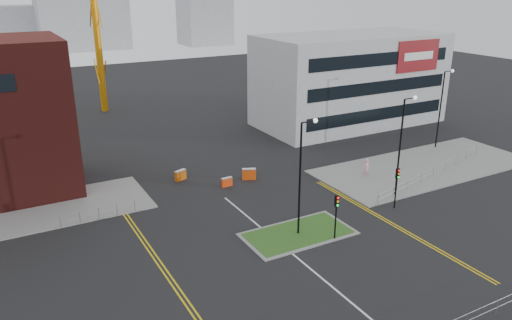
{
  "coord_description": "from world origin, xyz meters",
  "views": [
    {
      "loc": [
        -17.59,
        -20.66,
        18.6
      ],
      "look_at": [
        0.68,
        12.39,
        5.0
      ],
      "focal_mm": 35.0,
      "sensor_mm": 36.0,
      "label": 1
    }
  ],
  "objects": [
    {
      "name": "streetlamp_island",
      "position": [
        2.22,
        8.0,
        5.41
      ],
      "size": [
        1.46,
        0.36,
        9.18
      ],
      "color": "black",
      "rests_on": "ground"
    },
    {
      "name": "yellow_left_b",
      "position": [
        -8.7,
        10.0,
        0.01
      ],
      "size": [
        0.12,
        24.0,
        0.01
      ],
      "primitive_type": "cube",
      "color": "gold",
      "rests_on": "ground"
    },
    {
      "name": "centre_line",
      "position": [
        0.0,
        2.0,
        0.01
      ],
      "size": [
        0.15,
        30.0,
        0.01
      ],
      "primitive_type": "cube",
      "color": "silver",
      "rests_on": "ground"
    },
    {
      "name": "barrier_mid",
      "position": [
        1.34,
        19.38,
        0.48
      ],
      "size": [
        1.07,
        0.4,
        0.89
      ],
      "color": "#EE3D0D",
      "rests_on": "ground"
    },
    {
      "name": "pedestrian",
      "position": [
        14.67,
        14.77,
        0.96
      ],
      "size": [
        0.82,
        0.69,
        1.92
      ],
      "primitive_type": "imported",
      "rotation": [
        0.0,
        0.0,
        0.4
      ],
      "color": "#F39DBF",
      "rests_on": "ground"
    },
    {
      "name": "railing_right",
      "position": [
        20.5,
        11.5,
        0.78
      ],
      "size": [
        19.05,
        5.05,
        1.1
      ],
      "color": "gray",
      "rests_on": "ground"
    },
    {
      "name": "yellow_right_a",
      "position": [
        9.5,
        6.0,
        0.01
      ],
      "size": [
        0.12,
        20.0,
        0.01
      ],
      "primitive_type": "cube",
      "color": "gold",
      "rests_on": "ground"
    },
    {
      "name": "skyline_d",
      "position": [
        -8.0,
        140.0,
        6.0
      ],
      "size": [
        30.0,
        12.0,
        12.0
      ],
      "primitive_type": "cube",
      "color": "gray",
      "rests_on": "ground"
    },
    {
      "name": "traffic_light_right",
      "position": [
        12.0,
        7.98,
        2.57
      ],
      "size": [
        0.28,
        0.33,
        3.65
      ],
      "color": "black",
      "rests_on": "ground"
    },
    {
      "name": "traffic_light_island",
      "position": [
        4.0,
        5.98,
        2.57
      ],
      "size": [
        0.28,
        0.33,
        3.65
      ],
      "color": "black",
      "rests_on": "ground"
    },
    {
      "name": "barrier_right",
      "position": [
        4.03,
        19.9,
        0.62
      ],
      "size": [
        1.42,
        0.94,
        1.14
      ],
      "color": "#E0450C",
      "rests_on": "ground"
    },
    {
      "name": "skyline_b",
      "position": [
        10.0,
        130.0,
        8.0
      ],
      "size": [
        24.0,
        12.0,
        16.0
      ],
      "primitive_type": "cube",
      "color": "gray",
      "rests_on": "ground"
    },
    {
      "name": "streetlamp_right_far",
      "position": [
        28.22,
        18.0,
        5.41
      ],
      "size": [
        1.46,
        0.36,
        9.18
      ],
      "color": "black",
      "rests_on": "ground"
    },
    {
      "name": "grass_island",
      "position": [
        2.0,
        8.0,
        0.06
      ],
      "size": [
        8.0,
        4.0,
        0.12
      ],
      "primitive_type": "cube",
      "color": "#21551C",
      "rests_on": "ground"
    },
    {
      "name": "barrier_left",
      "position": [
        -1.97,
        23.04,
        0.55
      ],
      "size": [
        1.28,
        0.82,
        1.02
      ],
      "color": "#C5520A",
      "rests_on": "ground"
    },
    {
      "name": "yellow_right_b",
      "position": [
        9.8,
        6.0,
        0.01
      ],
      "size": [
        0.12,
        20.0,
        0.01
      ],
      "primitive_type": "cube",
      "color": "gold",
      "rests_on": "ground"
    },
    {
      "name": "pavement_right",
      "position": [
        22.0,
        14.0,
        0.06
      ],
      "size": [
        24.0,
        10.0,
        0.12
      ],
      "primitive_type": "cube",
      "color": "slate",
      "rests_on": "ground"
    },
    {
      "name": "railing_left",
      "position": [
        -11.0,
        18.0,
        0.74
      ],
      "size": [
        6.05,
        0.05,
        1.1
      ],
      "color": "gray",
      "rests_on": "ground"
    },
    {
      "name": "streetlamp_right_near",
      "position": [
        14.22,
        10.0,
        5.41
      ],
      "size": [
        1.46,
        0.36,
        9.18
      ],
      "color": "black",
      "rests_on": "ground"
    },
    {
      "name": "yellow_left_a",
      "position": [
        -9.0,
        10.0,
        0.01
      ],
      "size": [
        0.12,
        24.0,
        0.01
      ],
      "primitive_type": "cube",
      "color": "gold",
      "rests_on": "ground"
    },
    {
      "name": "ground",
      "position": [
        0.0,
        0.0,
        0.0
      ],
      "size": [
        200.0,
        200.0,
        0.0
      ],
      "primitive_type": "plane",
      "color": "black",
      "rests_on": "ground"
    },
    {
      "name": "office_block",
      "position": [
        26.01,
        31.97,
        6.0
      ],
      "size": [
        25.0,
        12.2,
        12.0
      ],
      "color": "#A2A4A6",
      "rests_on": "ground"
    },
    {
      "name": "island_kerb",
      "position": [
        2.0,
        8.0,
        0.04
      ],
      "size": [
        8.6,
        4.6,
        0.08
      ],
      "primitive_type": "cube",
      "color": "slate",
      "rests_on": "ground"
    }
  ]
}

